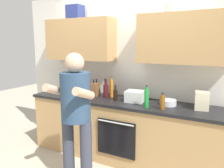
% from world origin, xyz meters
% --- Properties ---
extents(ground_plane, '(12.00, 12.00, 0.00)m').
position_xyz_m(ground_plane, '(0.00, 0.00, 0.00)').
color(ground_plane, '#B2A893').
extents(back_wall_unit, '(4.00, 0.38, 2.50)m').
position_xyz_m(back_wall_unit, '(-0.00, 0.27, 1.50)').
color(back_wall_unit, silver).
rests_on(back_wall_unit, ground).
extents(counter, '(2.84, 0.67, 0.90)m').
position_xyz_m(counter, '(0.00, -0.00, 0.45)').
color(counter, tan).
rests_on(counter, ground).
extents(person_standing, '(0.49, 0.45, 1.61)m').
position_xyz_m(person_standing, '(-0.17, -0.84, 0.95)').
color(person_standing, '#383D4C').
rests_on(person_standing, ground).
extents(bottle_syrup, '(0.06, 0.06, 0.21)m').
position_xyz_m(bottle_syrup, '(0.66, -0.16, 0.99)').
color(bottle_syrup, '#8C4C14').
rests_on(bottle_syrup, counter).
extents(bottle_hotsauce, '(0.06, 0.06, 0.25)m').
position_xyz_m(bottle_hotsauce, '(-0.80, -0.09, 1.01)').
color(bottle_hotsauce, red).
rests_on(bottle_hotsauce, counter).
extents(bottle_juice, '(0.05, 0.05, 0.32)m').
position_xyz_m(bottle_juice, '(-0.21, 0.13, 1.04)').
color(bottle_juice, orange).
rests_on(bottle_juice, counter).
extents(bottle_wine, '(0.08, 0.08, 0.29)m').
position_xyz_m(bottle_wine, '(-0.27, 0.05, 1.02)').
color(bottle_wine, '#471419').
rests_on(bottle_wine, counter).
extents(bottle_oil, '(0.06, 0.06, 0.19)m').
position_xyz_m(bottle_oil, '(-0.93, -0.06, 0.98)').
color(bottle_oil, olive).
rests_on(bottle_oil, counter).
extents(bottle_vinegar, '(0.08, 0.08, 0.28)m').
position_xyz_m(bottle_vinegar, '(-0.63, 0.12, 1.02)').
color(bottle_vinegar, brown).
rests_on(bottle_vinegar, counter).
extents(bottle_soda, '(0.06, 0.06, 0.29)m').
position_xyz_m(bottle_soda, '(0.46, -0.18, 1.03)').
color(bottle_soda, '#198C33').
rests_on(bottle_soda, counter).
extents(bottle_soy, '(0.06, 0.06, 0.23)m').
position_xyz_m(bottle_soy, '(-0.06, -0.04, 0.98)').
color(bottle_soy, black).
rests_on(bottle_soy, counter).
extents(cup_coffee, '(0.07, 0.07, 0.08)m').
position_xyz_m(cup_coffee, '(-1.17, 0.20, 0.94)').
color(cup_coffee, white).
rests_on(cup_coffee, counter).
extents(mixing_bowl, '(0.22, 0.22, 0.07)m').
position_xyz_m(mixing_bowl, '(0.68, 0.06, 0.94)').
color(mixing_bowl, silver).
rests_on(mixing_bowl, counter).
extents(knife_block, '(0.10, 0.14, 0.26)m').
position_xyz_m(knife_block, '(-0.47, 0.07, 1.00)').
color(knife_block, brown).
rests_on(knife_block, counter).
extents(grocery_bag_produce, '(0.26, 0.23, 0.16)m').
position_xyz_m(grocery_bag_produce, '(0.22, 0.02, 0.98)').
color(grocery_bag_produce, silver).
rests_on(grocery_bag_produce, counter).
extents(grocery_bag_rice, '(0.19, 0.19, 0.23)m').
position_xyz_m(grocery_bag_rice, '(1.09, 0.06, 1.01)').
color(grocery_bag_rice, beige).
rests_on(grocery_bag_rice, counter).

